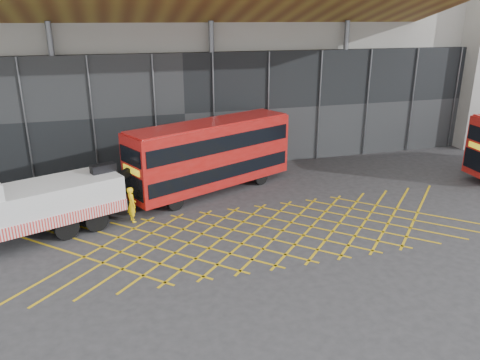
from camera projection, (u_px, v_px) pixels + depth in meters
name	position (u px, v px, depth m)	size (l,w,h in m)	color
ground_plane	(189.00, 243.00, 22.37)	(120.00, 120.00, 0.00)	#2C2C2F
road_markings	(268.00, 233.00, 23.45)	(24.76, 7.16, 0.01)	gold
construction_building	(165.00, 34.00, 36.56)	(55.00, 23.97, 18.00)	gray
recovery_truck	(8.00, 207.00, 21.78)	(11.36, 6.14, 4.05)	black
bus_towed	(211.00, 153.00, 28.30)	(10.78, 6.59, 4.36)	#9E0F0C
worker	(132.00, 204.00, 24.45)	(0.70, 0.46, 1.92)	yellow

